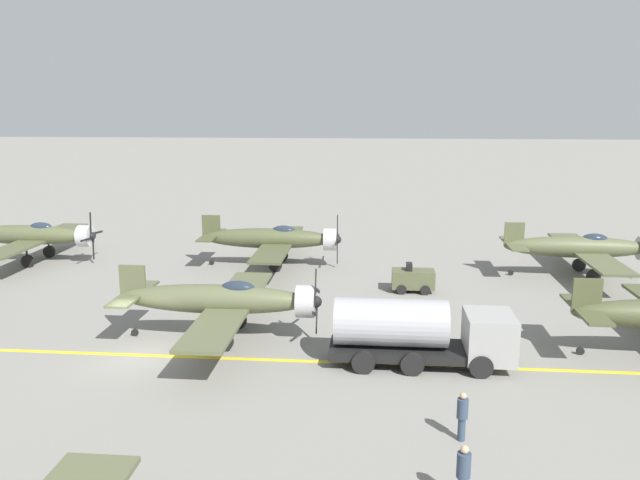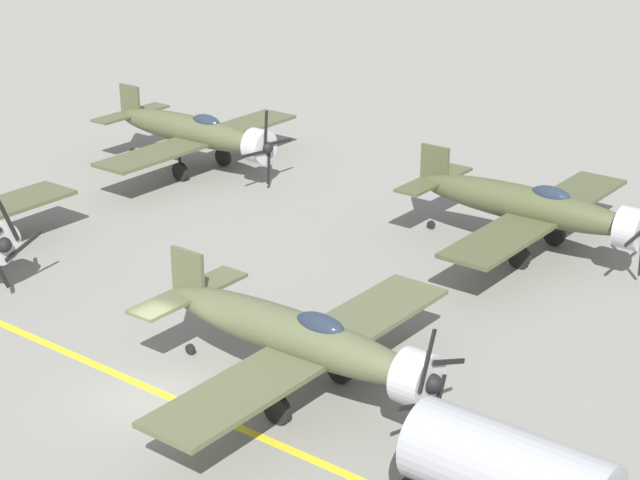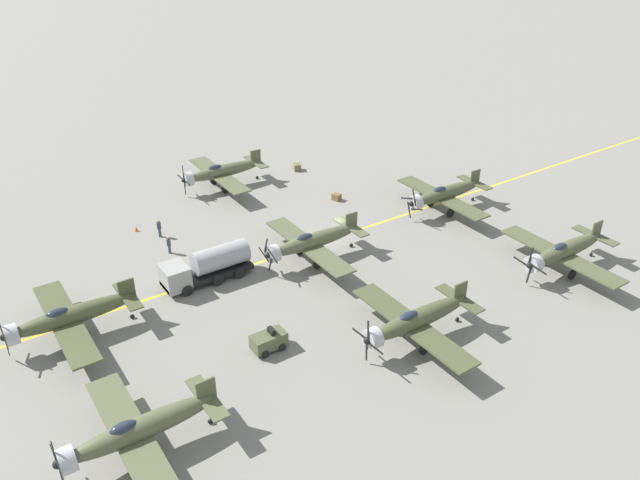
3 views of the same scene
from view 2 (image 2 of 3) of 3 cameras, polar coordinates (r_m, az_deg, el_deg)
name	(u,v)px [view 2 (image 2 of 3)]	position (r m, az deg, el deg)	size (l,w,h in m)	color
ground_plane	(158,392)	(32.93, -8.63, -8.03)	(400.00, 400.00, 0.00)	gray
taxiway_stripe	(158,392)	(32.93, -8.64, -8.03)	(0.30, 160.00, 0.01)	yellow
airplane_mid_left	(532,207)	(42.47, 11.25, 1.76)	(12.00, 9.98, 3.80)	#4B5031
airplane_mid_center	(300,338)	(31.30, -1.06, -5.24)	(12.00, 9.98, 3.71)	#565B3D
airplane_near_left	(196,132)	(52.06, -6.65, 5.75)	(12.00, 9.98, 3.80)	#505536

